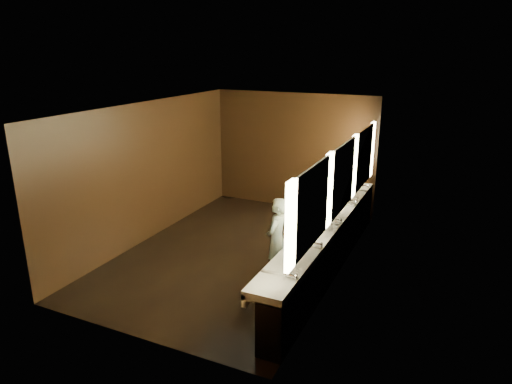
# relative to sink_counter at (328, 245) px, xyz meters

# --- Properties ---
(floor) EXTENTS (6.00, 6.00, 0.00)m
(floor) POSITION_rel_sink_counter_xyz_m (-1.79, 0.00, -0.50)
(floor) COLOR black
(floor) RESTS_ON ground
(ceiling) EXTENTS (4.00, 6.00, 0.02)m
(ceiling) POSITION_rel_sink_counter_xyz_m (-1.79, 0.00, 2.30)
(ceiling) COLOR #2D2D2B
(ceiling) RESTS_ON wall_back
(wall_back) EXTENTS (4.00, 0.02, 2.80)m
(wall_back) POSITION_rel_sink_counter_xyz_m (-1.79, 3.00, 0.90)
(wall_back) COLOR black
(wall_back) RESTS_ON floor
(wall_front) EXTENTS (4.00, 0.02, 2.80)m
(wall_front) POSITION_rel_sink_counter_xyz_m (-1.79, -3.00, 0.90)
(wall_front) COLOR black
(wall_front) RESTS_ON floor
(wall_left) EXTENTS (0.02, 6.00, 2.80)m
(wall_left) POSITION_rel_sink_counter_xyz_m (-3.79, 0.00, 0.90)
(wall_left) COLOR black
(wall_left) RESTS_ON floor
(wall_right) EXTENTS (0.02, 6.00, 2.80)m
(wall_right) POSITION_rel_sink_counter_xyz_m (0.21, 0.00, 0.90)
(wall_right) COLOR black
(wall_right) RESTS_ON floor
(sink_counter) EXTENTS (0.55, 5.40, 1.01)m
(sink_counter) POSITION_rel_sink_counter_xyz_m (0.00, 0.00, 0.00)
(sink_counter) COLOR black
(sink_counter) RESTS_ON floor
(mirror_band) EXTENTS (0.06, 5.03, 1.15)m
(mirror_band) POSITION_rel_sink_counter_xyz_m (0.19, -0.00, 1.25)
(mirror_band) COLOR #FFF4B6
(mirror_band) RESTS_ON wall_right
(person) EXTENTS (0.37, 0.54, 1.45)m
(person) POSITION_rel_sink_counter_xyz_m (-0.71, -0.64, 0.23)
(person) COLOR #7EA6BC
(person) RESTS_ON floor
(trash_bin) EXTENTS (0.50, 0.50, 0.59)m
(trash_bin) POSITION_rel_sink_counter_xyz_m (-0.22, -0.25, -0.20)
(trash_bin) COLOR black
(trash_bin) RESTS_ON floor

